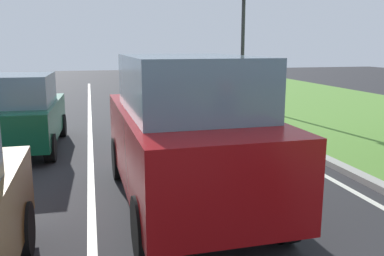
{
  "coord_description": "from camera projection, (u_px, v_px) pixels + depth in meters",
  "views": [
    {
      "loc": [
        -0.63,
        3.14,
        2.43
      ],
      "look_at": [
        0.83,
        9.06,
        1.2
      ],
      "focal_mm": 38.67,
      "sensor_mm": 36.0,
      "label": 1
    }
  ],
  "objects": [
    {
      "name": "traffic_light_near_right",
      "position": [
        244.0,
        13.0,
        15.68
      ],
      "size": [
        0.32,
        0.5,
        5.28
      ],
      "color": "#2D2D2D",
      "rests_on": "ground"
    },
    {
      "name": "ground_plane",
      "position": [
        117.0,
        138.0,
        10.97
      ],
      "size": [
        60.0,
        60.0,
        0.0
      ],
      "primitive_type": "plane",
      "color": "#262628"
    },
    {
      "name": "curb_right",
      "position": [
        261.0,
        128.0,
        11.92
      ],
      "size": [
        0.24,
        48.0,
        0.12
      ],
      "primitive_type": "cube",
      "color": "#9E9B93",
      "rests_on": "ground"
    },
    {
      "name": "lane_line_right_edge",
      "position": [
        245.0,
        131.0,
        11.81
      ],
      "size": [
        0.12,
        32.0,
        0.01
      ],
      "primitive_type": "cube",
      "color": "silver",
      "rests_on": "ground"
    },
    {
      "name": "car_hatchback_far",
      "position": [
        21.0,
        113.0,
        9.56
      ],
      "size": [
        1.82,
        3.75,
        1.78
      ],
      "rotation": [
        0.0,
        0.0,
        -0.03
      ],
      "color": "#0C472D",
      "rests_on": "ground"
    },
    {
      "name": "car_suv_ahead",
      "position": [
        186.0,
        131.0,
        6.18
      ],
      "size": [
        2.05,
        4.54,
        2.28
      ],
      "rotation": [
        0.0,
        0.0,
        0.02
      ],
      "color": "maroon",
      "rests_on": "ground"
    },
    {
      "name": "lane_line_center",
      "position": [
        90.0,
        139.0,
        10.8
      ],
      "size": [
        0.12,
        32.0,
        0.01
      ],
      "primitive_type": "cube",
      "color": "silver",
      "rests_on": "ground"
    }
  ]
}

